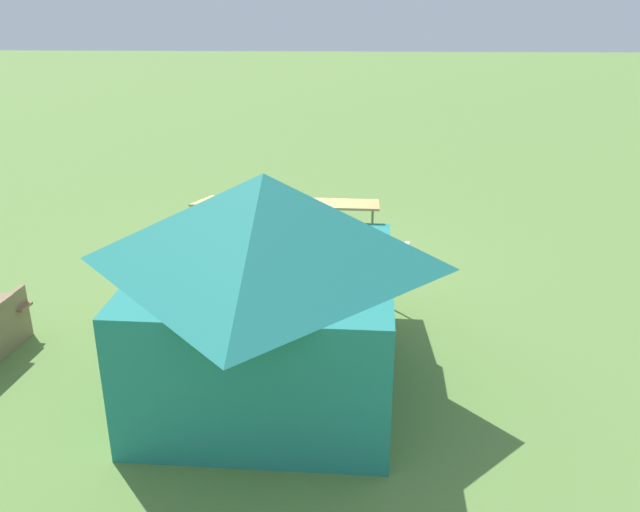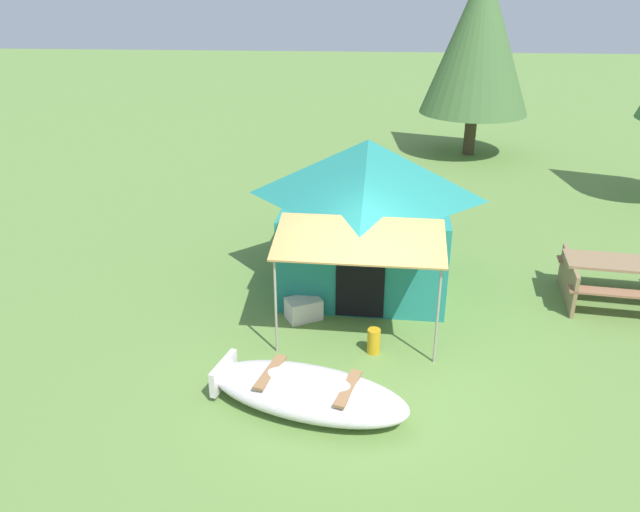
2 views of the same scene
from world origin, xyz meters
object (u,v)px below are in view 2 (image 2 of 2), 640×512
(canvas_cabin_tent, at_px, (366,210))
(pine_tree_back_right, at_px, (479,39))
(beached_rowboat, at_px, (307,392))
(cooler_box, at_px, (304,309))
(picnic_table, at_px, (627,277))
(fuel_can, at_px, (374,341))

(canvas_cabin_tent, xyz_separation_m, pine_tree_back_right, (3.07, 8.94, 2.04))
(beached_rowboat, height_order, cooler_box, beached_rowboat)
(picnic_table, bearing_deg, pine_tree_back_right, 97.29)
(cooler_box, bearing_deg, canvas_cabin_tent, 57.61)
(canvas_cabin_tent, height_order, cooler_box, canvas_cabin_tent)
(fuel_can, bearing_deg, pine_tree_back_right, 75.60)
(canvas_cabin_tent, relative_size, fuel_can, 11.22)
(cooler_box, xyz_separation_m, fuel_can, (1.11, -0.91, 0.02))
(picnic_table, height_order, cooler_box, picnic_table)
(beached_rowboat, height_order, canvas_cabin_tent, canvas_cabin_tent)
(picnic_table, relative_size, cooler_box, 4.10)
(cooler_box, distance_m, pine_tree_back_right, 11.62)
(cooler_box, bearing_deg, beached_rowboat, -82.95)
(beached_rowboat, height_order, fuel_can, beached_rowboat)
(beached_rowboat, height_order, pine_tree_back_right, pine_tree_back_right)
(picnic_table, height_order, pine_tree_back_right, pine_tree_back_right)
(canvas_cabin_tent, xyz_separation_m, fuel_can, (0.16, -2.39, -1.13))
(beached_rowboat, relative_size, pine_tree_back_right, 0.50)
(pine_tree_back_right, bearing_deg, picnic_table, -82.71)
(beached_rowboat, distance_m, canvas_cabin_tent, 3.94)
(canvas_cabin_tent, bearing_deg, pine_tree_back_right, 71.01)
(picnic_table, distance_m, cooler_box, 5.32)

